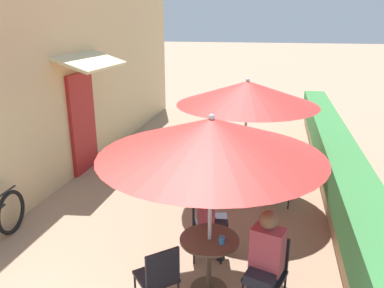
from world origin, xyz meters
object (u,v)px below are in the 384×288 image
(patio_table_near, at_px, (209,255))
(patio_umbrella_mid, at_px, (247,93))
(seated_patron_near_left, at_px, (210,212))
(cafe_chair_mid_right, at_px, (282,175))
(coffee_cup_near, at_px, (222,240))
(cafe_chair_mid_left, at_px, (207,166))
(patio_umbrella_near, at_px, (211,137))
(cafe_chair_near_back, at_px, (268,268))
(coffee_cup_mid, at_px, (238,157))
(cafe_chair_near_right, at_px, (159,275))
(patio_table_mid, at_px, (244,172))
(seated_patron_near_back, at_px, (265,260))
(cafe_chair_near_left, at_px, (202,223))

(patio_table_near, bearing_deg, patio_umbrella_mid, 86.58)
(seated_patron_near_left, relative_size, cafe_chair_mid_right, 1.44)
(coffee_cup_near, relative_size, cafe_chair_mid_left, 0.10)
(patio_umbrella_near, bearing_deg, patio_umbrella_mid, 86.58)
(cafe_chair_near_back, bearing_deg, coffee_cup_mid, -59.91)
(patio_umbrella_near, bearing_deg, cafe_chair_near_back, -11.17)
(patio_table_near, bearing_deg, coffee_cup_mid, 88.89)
(coffee_cup_near, relative_size, patio_umbrella_mid, 0.04)
(cafe_chair_mid_left, height_order, cafe_chair_mid_right, same)
(cafe_chair_near_right, relative_size, patio_umbrella_mid, 0.36)
(patio_umbrella_near, relative_size, coffee_cup_mid, 27.07)
(cafe_chair_near_right, relative_size, cafe_chair_near_back, 1.00)
(cafe_chair_mid_left, xyz_separation_m, coffee_cup_mid, (0.58, -0.05, 0.24))
(cafe_chair_mid_left, distance_m, coffee_cup_mid, 0.63)
(cafe_chair_near_back, bearing_deg, coffee_cup_near, 10.43)
(cafe_chair_near_right, relative_size, patio_table_mid, 1.23)
(coffee_cup_near, xyz_separation_m, patio_table_mid, (0.01, 2.74, -0.27))
(cafe_chair_near_right, xyz_separation_m, coffee_cup_near, (0.61, 0.45, 0.24))
(seated_patron_near_back, distance_m, cafe_chair_mid_left, 3.19)
(cafe_chair_near_left, relative_size, cafe_chair_near_right, 1.00)
(seated_patron_near_left, relative_size, seated_patron_near_back, 1.00)
(cafe_chair_near_right, xyz_separation_m, seated_patron_near_back, (1.10, 0.28, 0.17))
(coffee_cup_near, height_order, cafe_chair_mid_left, cafe_chair_mid_left)
(patio_table_near, height_order, cafe_chair_mid_left, cafe_chair_mid_left)
(cafe_chair_near_left, xyz_separation_m, patio_umbrella_mid, (0.38, 2.01, 1.42))
(coffee_cup_mid, bearing_deg, cafe_chair_near_back, -77.44)
(seated_patron_near_left, xyz_separation_m, cafe_chair_near_right, (-0.34, -1.20, -0.17))
(cafe_chair_mid_right, bearing_deg, cafe_chair_near_back, 97.61)
(seated_patron_near_back, bearing_deg, patio_umbrella_mid, -63.01)
(coffee_cup_mid, bearing_deg, cafe_chair_near_right, -99.00)
(seated_patron_near_back, xyz_separation_m, cafe_chair_mid_left, (-1.17, 2.97, -0.17))
(patio_table_mid, bearing_deg, coffee_cup_mid, 176.53)
(seated_patron_near_left, bearing_deg, cafe_chair_near_left, -90.00)
(patio_umbrella_mid, bearing_deg, patio_umbrella_near, -93.42)
(patio_umbrella_near, distance_m, seated_patron_near_back, 1.42)
(patio_umbrella_near, height_order, coffee_cup_near, patio_umbrella_near)
(cafe_chair_mid_left, bearing_deg, patio_umbrella_mid, 6.36)
(cafe_chair_mid_left, relative_size, coffee_cup_mid, 9.67)
(cafe_chair_near_right, relative_size, seated_patron_near_back, 0.70)
(cafe_chair_mid_left, bearing_deg, patio_table_near, -67.87)
(coffee_cup_near, bearing_deg, patio_table_near, 155.81)
(patio_table_mid, distance_m, patio_umbrella_mid, 1.45)
(cafe_chair_near_left, height_order, seated_patron_near_back, seated_patron_near_back)
(patio_umbrella_near, bearing_deg, cafe_chair_mid_left, 100.98)
(patio_table_near, distance_m, coffee_cup_mid, 2.69)
(seated_patron_near_back, relative_size, patio_table_mid, 1.77)
(cafe_chair_near_right, height_order, patio_table_mid, cafe_chair_near_right)
(cafe_chair_mid_left, bearing_deg, patio_table_mid, 6.36)
(coffee_cup_mid, bearing_deg, cafe_chair_mid_right, -4.62)
(cafe_chair_near_left, bearing_deg, patio_table_near, 6.36)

